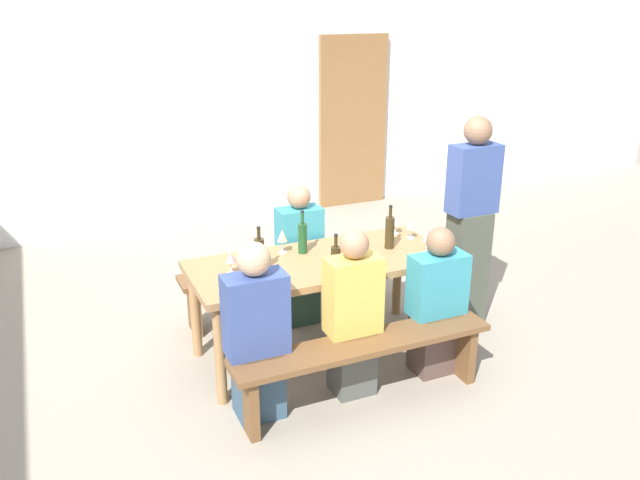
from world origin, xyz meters
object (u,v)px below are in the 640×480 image
wine_bottle_2 (390,232)px  seated_guest_far_0 (300,258)px  standing_host (470,226)px  tasting_table (320,271)px  bench_near (364,355)px  seated_guest_near_2 (436,306)px  wine_glass_4 (411,225)px  seated_guest_near_0 (257,336)px  wine_glass_2 (427,236)px  wine_bottle_1 (336,260)px  bench_far (286,276)px  wine_glass_0 (282,236)px  wine_bottle_0 (303,237)px  wine_glass_1 (231,258)px  wine_bottle_3 (259,254)px  wine_glass_3 (396,220)px  seated_guest_near_1 (353,318)px  wooden_door (353,122)px

wine_bottle_2 → seated_guest_far_0: seated_guest_far_0 is taller
standing_host → tasting_table: bearing=-0.1°
bench_near → seated_guest_near_2: (0.64, 0.15, 0.16)m
wine_glass_4 → seated_guest_far_0: 0.92m
wine_bottle_2 → seated_guest_far_0: size_ratio=0.29×
seated_guest_near_0 → seated_guest_far_0: (0.73, 1.09, -0.01)m
wine_glass_2 → wine_bottle_1: bearing=-172.7°
bench_far → wine_glass_0: wine_glass_0 is taller
wine_glass_2 → wine_bottle_0: bearing=155.6°
wine_bottle_1 → wine_glass_1: (-0.63, 0.31, 0.00)m
wine_bottle_1 → standing_host: 1.33m
wine_glass_0 → wine_bottle_1: bearing=-71.3°
wine_bottle_2 → wine_glass_4: 0.28m
wine_bottle_0 → wine_bottle_2: size_ratio=0.97×
wine_bottle_2 → wine_glass_2: bearing=-46.4°
wine_bottle_0 → wine_bottle_2: (0.63, -0.17, 0.01)m
wine_bottle_2 → seated_guest_near_2: (0.07, -0.55, -0.37)m
wine_glass_0 → wine_bottle_3: bearing=-135.7°
seated_guest_far_0 → tasting_table: bearing=-6.5°
wine_glass_3 → seated_guest_far_0: seated_guest_far_0 is taller
wine_glass_2 → wine_glass_4: size_ratio=1.30×
wine_glass_4 → seated_guest_near_1: seated_guest_near_1 is taller
bench_near → wine_bottle_0: size_ratio=5.46×
wine_bottle_2 → seated_guest_near_1: bearing=-136.2°
bench_far → wine_bottle_1: wine_bottle_1 is taller
standing_host → wine_bottle_2: bearing=-0.6°
wine_glass_4 → wine_glass_0: bearing=173.7°
wooden_door → wine_glass_0: (-2.09, -3.05, -0.17)m
wooden_door → seated_guest_near_2: bearing=-108.2°
wine_glass_1 → seated_guest_near_1: seated_guest_near_1 is taller
bench_far → wine_glass_4: (0.82, -0.57, 0.51)m
wine_bottle_2 → wine_bottle_3: wine_bottle_2 is taller
tasting_table → wine_bottle_3: bearing=-177.3°
wine_glass_1 → wine_glass_4: size_ratio=1.09×
wine_bottle_1 → wine_glass_2: (0.78, 0.10, 0.02)m
wine_glass_2 → tasting_table: bearing=165.4°
wine_glass_0 → wine_glass_4: size_ratio=1.21×
bench_near → seated_guest_far_0: 1.25m
wine_bottle_0 → wine_glass_3: 0.83m
bench_near → wine_bottle_1: size_ratio=5.93×
wine_glass_3 → wine_bottle_3: bearing=-167.1°
seated_guest_far_0 → seated_guest_near_0: bearing=-33.8°
wine_bottle_3 → seated_guest_near_1: bearing=-49.2°
wine_bottle_0 → wine_bottle_3: bearing=-153.6°
seated_guest_near_1 → standing_host: standing_host is taller
wine_bottle_3 → wine_glass_3: 1.25m
seated_guest_near_2 → bench_near: bearing=103.2°
tasting_table → wine_glass_0: 0.37m
wine_glass_1 → seated_guest_far_0: seated_guest_far_0 is taller
wine_glass_2 → wooden_door: bearing=71.9°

